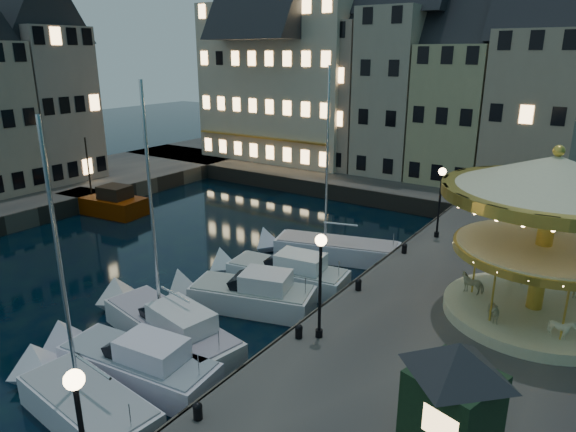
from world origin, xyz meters
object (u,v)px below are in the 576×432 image
Objects in this scene: motorboat_f at (327,249)px; streetlamp_c at (440,193)px; ticket_kiosk at (456,379)px; streetlamp_a at (81,429)px; motorboat_a at (80,402)px; bollard_b at (299,331)px; bollard_d at (404,248)px; motorboat_e at (280,274)px; motorboat_d at (244,295)px; bollard_a at (198,410)px; red_fishing_boat at (103,204)px; motorboat_b at (130,363)px; streetlamp_b at (320,272)px; motorboat_c at (165,326)px; bollard_c at (358,284)px; carousel at (550,208)px.

streetlamp_c is at bearing 34.63° from motorboat_f.
streetlamp_c is at bearing 109.75° from ticket_kiosk.
motorboat_a reaches higher than streetlamp_a.
bollard_d is (0.00, 10.50, 0.00)m from bollard_b.
motorboat_d is at bearing -90.31° from motorboat_e.
streetlamp_a is 0.38× the size of motorboat_a.
red_fishing_boat reaches higher than bollard_a.
motorboat_d is at bearing 90.20° from motorboat_b.
bollard_d is 17.61m from motorboat_a.
streetlamp_b is 2.54m from bollard_b.
bollard_b is at bearing -92.45° from streetlamp_c.
motorboat_c reaches higher than bollard_b.
bollard_c is 5.47m from motorboat_d.
motorboat_f is at bearing -178.07° from bollard_d.
ticket_kiosk is at bearing -35.90° from motorboat_e.
motorboat_b reaches higher than bollard_b.
ticket_kiosk reaches higher than motorboat_e.
motorboat_b is at bearing -34.45° from red_fishing_boat.
motorboat_b is at bearing -70.56° from motorboat_c.
motorboat_f is (-4.70, -0.16, -1.07)m from bollard_d.
bollard_a is 16.56m from motorboat_f.
streetlamp_a is 30.28m from red_fishing_boat.
bollard_b is at bearing -136.24° from carousel.
streetlamp_b is 0.56× the size of motorboat_e.
motorboat_c reaches higher than streetlamp_b.
streetlamp_c is 7.32× the size of bollard_b.
motorboat_e is (-5.44, 5.18, -3.38)m from streetlamp_b.
motorboat_f is 1.35× the size of carousel.
bollard_b is at bearing 93.61° from streetlamp_a.
motorboat_a is at bearing -89.51° from motorboat_f.
motorboat_c is 12.68m from ticket_kiosk.
bollard_b is 0.05× the size of motorboat_a.
bollard_c is at bearing 130.88° from ticket_kiosk.
bollard_c is at bearing -165.83° from carousel.
motorboat_c is 1.52× the size of motorboat_e.
motorboat_f is at bearing 89.46° from motorboat_b.
streetlamp_a is 10.00m from streetlamp_b.
bollard_c is at bearing 62.11° from motorboat_b.
motorboat_c reaches higher than motorboat_d.
motorboat_b is at bearing 135.35° from streetlamp_a.
motorboat_b is at bearing 96.79° from motorboat_a.
red_fishing_boat is (-18.60, 12.76, 0.06)m from motorboat_b.
motorboat_f is 2.90× the size of ticket_kiosk.
streetlamp_b is at bearing 53.53° from motorboat_a.
bollard_a is 9.56m from motorboat_d.
ticket_kiosk is at bearing 49.38° from streetlamp_a.
streetlamp_a reaches higher than bollard_b.
bollard_b is 7.99m from motorboat_a.
motorboat_f is (0.14, 4.66, -0.11)m from motorboat_e.
streetlamp_b is (0.00, 10.00, 0.00)m from streetlamp_a.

